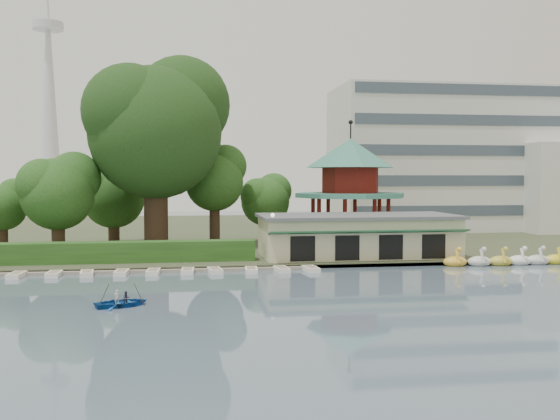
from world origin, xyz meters
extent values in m
plane|color=slate|center=(0.00, 0.00, 0.00)|extent=(220.00, 220.00, 0.00)
cube|color=#424930|center=(0.00, 52.00, 0.20)|extent=(220.00, 70.00, 0.40)
cube|color=gray|center=(0.00, 17.30, 0.15)|extent=(220.00, 0.60, 0.30)
cube|color=gray|center=(-12.00, 17.20, 0.12)|extent=(34.00, 1.60, 0.24)
cube|color=beige|center=(10.00, 22.00, 2.20)|extent=(18.00, 8.00, 3.60)
cube|color=#595B5E|center=(10.00, 22.00, 4.15)|extent=(18.60, 8.60, 0.30)
cube|color=#194C2D|center=(10.00, 17.70, 3.00)|extent=(18.00, 1.59, 0.45)
cylinder|color=beige|center=(12.00, 32.00, 1.00)|extent=(10.40, 10.40, 1.20)
cylinder|color=#397F6D|center=(12.00, 32.00, 5.85)|extent=(12.40, 12.40, 0.50)
cylinder|color=maroon|center=(12.00, 32.00, 7.50)|extent=(6.40, 6.40, 2.80)
cone|color=#397F6D|center=(12.00, 32.00, 10.50)|extent=(10.00, 10.00, 3.20)
cylinder|color=black|center=(12.00, 32.00, 13.00)|extent=(0.16, 0.16, 1.80)
cube|color=silver|center=(30.00, 50.00, 10.40)|extent=(30.00, 14.00, 20.00)
cone|color=silver|center=(-42.00, 140.00, 30.00)|extent=(6.00, 6.00, 60.00)
cylinder|color=silver|center=(-42.00, 140.00, 48.00)|extent=(8.00, 8.00, 2.00)
cube|color=#2C581F|center=(-15.00, 20.50, 1.30)|extent=(30.00, 2.00, 1.80)
cylinder|color=black|center=(1.50, 19.00, 2.40)|extent=(0.12, 0.12, 4.00)
sphere|color=beige|center=(1.50, 19.00, 4.50)|extent=(0.36, 0.36, 0.36)
cylinder|color=#3A281C|center=(-9.00, 28.00, 5.18)|extent=(2.37, 2.37, 9.55)
sphere|color=#204117|center=(-9.00, 28.00, 12.24)|extent=(13.15, 13.15, 13.15)
sphere|color=#204117|center=(-6.37, 29.97, 15.30)|extent=(9.86, 9.86, 9.86)
sphere|color=#204117|center=(-11.30, 26.69, 14.15)|extent=(9.20, 9.20, 9.20)
cylinder|color=#3A281C|center=(-18.00, 26.00, 2.76)|extent=(1.22, 1.22, 4.71)
sphere|color=#2C581F|center=(-18.00, 26.00, 6.24)|extent=(6.80, 6.80, 6.80)
sphere|color=#2C581F|center=(-16.64, 27.02, 7.75)|extent=(5.10, 5.10, 5.10)
sphere|color=#2C581F|center=(-19.19, 25.32, 7.18)|extent=(4.76, 4.76, 4.76)
cylinder|color=#3A281C|center=(-24.00, 30.00, 2.20)|extent=(0.83, 0.83, 3.59)
sphere|color=#2C581F|center=(-24.00, 30.00, 4.86)|extent=(4.61, 4.61, 4.61)
sphere|color=#2C581F|center=(-23.08, 30.69, 6.01)|extent=(3.45, 3.45, 3.45)
cylinder|color=#3A281C|center=(-3.00, 32.00, 3.18)|extent=(1.12, 1.12, 5.55)
sphere|color=#2C581F|center=(-3.00, 32.00, 7.29)|extent=(6.20, 6.20, 6.20)
sphere|color=#2C581F|center=(-1.76, 32.93, 9.06)|extent=(4.65, 4.65, 4.65)
sphere|color=#2C581F|center=(-4.09, 31.38, 8.40)|extent=(4.34, 4.34, 4.34)
cylinder|color=#3A281C|center=(3.00, 36.00, 2.27)|extent=(1.00, 1.00, 3.74)
sphere|color=#2C581F|center=(3.00, 36.00, 5.04)|extent=(5.58, 5.58, 5.58)
sphere|color=#2C581F|center=(4.12, 36.84, 6.23)|extent=(4.19, 4.19, 4.19)
sphere|color=#2C581F|center=(2.02, 35.44, 5.79)|extent=(3.91, 3.91, 3.91)
cylinder|color=#3A281C|center=(-14.00, 36.00, 2.51)|extent=(1.24, 1.24, 4.21)
sphere|color=#2C581F|center=(-14.00, 36.00, 5.62)|extent=(6.89, 6.89, 6.89)
sphere|color=#2C581F|center=(-12.62, 37.03, 6.97)|extent=(5.17, 5.17, 5.17)
sphere|color=#2C581F|center=(-15.21, 35.31, 6.47)|extent=(4.82, 4.82, 4.82)
ellipsoid|color=yellow|center=(17.48, 16.74, 0.35)|extent=(2.16, 1.44, 0.99)
cylinder|color=yellow|center=(17.48, 16.19, 0.90)|extent=(0.26, 0.79, 1.29)
sphere|color=yellow|center=(17.48, 15.89, 1.55)|extent=(0.44, 0.44, 0.44)
ellipsoid|color=silver|center=(19.67, 16.54, 0.35)|extent=(2.16, 1.44, 0.99)
cylinder|color=silver|center=(19.67, 15.99, 0.90)|extent=(0.26, 0.79, 1.29)
sphere|color=silver|center=(19.67, 15.69, 1.55)|extent=(0.44, 0.44, 0.44)
ellipsoid|color=gold|center=(21.65, 16.46, 0.35)|extent=(2.16, 1.44, 0.99)
cylinder|color=gold|center=(21.65, 15.91, 0.90)|extent=(0.26, 0.79, 1.29)
sphere|color=gold|center=(21.65, 15.61, 1.55)|extent=(0.44, 0.44, 0.44)
ellipsoid|color=white|center=(23.52, 16.58, 0.35)|extent=(2.16, 1.44, 0.99)
cylinder|color=white|center=(23.52, 16.03, 0.90)|extent=(0.26, 0.79, 1.29)
sphere|color=white|center=(23.52, 15.73, 1.55)|extent=(0.44, 0.44, 0.44)
ellipsoid|color=silver|center=(25.28, 16.56, 0.35)|extent=(2.16, 1.44, 0.99)
cylinder|color=silver|center=(25.28, 16.01, 0.90)|extent=(0.26, 0.79, 1.29)
sphere|color=silver|center=(25.28, 15.71, 1.55)|extent=(0.44, 0.44, 0.44)
ellipsoid|color=yellow|center=(27.11, 16.63, 0.35)|extent=(2.16, 1.44, 0.99)
cylinder|color=yellow|center=(27.11, 16.08, 0.90)|extent=(0.26, 0.79, 1.29)
cube|color=white|center=(-19.20, 15.82, 0.18)|extent=(1.14, 2.36, 0.36)
cube|color=white|center=(-16.41, 15.93, 0.18)|extent=(1.00, 2.30, 0.36)
cube|color=white|center=(-13.88, 15.85, 0.18)|extent=(1.26, 2.40, 0.36)
cube|color=white|center=(-11.20, 15.92, 0.18)|extent=(1.10, 2.34, 0.36)
cube|color=white|center=(-8.69, 15.86, 0.18)|extent=(1.11, 2.35, 0.36)
cube|color=white|center=(-5.94, 15.89, 0.18)|extent=(1.13, 2.35, 0.36)
cube|color=white|center=(-3.72, 15.90, 0.18)|extent=(1.27, 2.40, 0.36)
cube|color=white|center=(-0.74, 15.71, 0.18)|extent=(1.15, 2.36, 0.36)
cube|color=white|center=(1.80, 15.69, 0.18)|extent=(1.19, 2.38, 0.36)
cube|color=white|center=(4.27, 15.62, 0.18)|extent=(1.22, 2.39, 0.36)
imported|color=#164E99|center=(-9.94, 3.32, 0.46)|extent=(5.30, 4.54, 0.93)
imported|color=silver|center=(-10.24, 3.52, 0.54)|extent=(0.37, 0.31, 0.88)
imported|color=#313347|center=(-9.64, 3.12, 0.53)|extent=(0.50, 0.44, 0.85)
cylinder|color=#3A281C|center=(-11.14, 3.32, 0.35)|extent=(0.94, 0.29, 2.01)
cylinder|color=#3A281C|center=(-8.74, 3.32, 0.35)|extent=(0.94, 0.29, 2.01)
camera|label=1|loc=(-6.02, -35.13, 7.82)|focal=40.00mm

